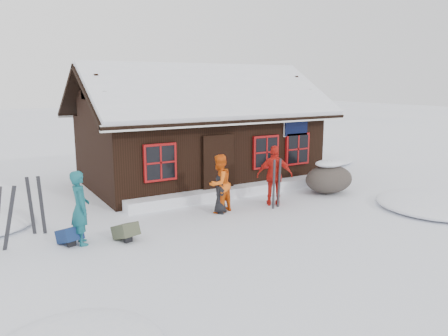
{
  "coord_description": "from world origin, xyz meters",
  "views": [
    {
      "loc": [
        -6.0,
        -9.6,
        3.7
      ],
      "look_at": [
        0.23,
        0.92,
        1.3
      ],
      "focal_mm": 35.0,
      "sensor_mm": 36.0,
      "label": 1
    }
  ],
  "objects_px": {
    "skier_crouched": "(220,194)",
    "skier_orange_right": "(275,176)",
    "boulder": "(329,178)",
    "ski_poles": "(328,178)",
    "backpack_olive": "(126,234)",
    "skier_teal": "(80,208)",
    "skier_orange_left": "(219,184)",
    "ski_pair_left": "(3,220)",
    "backpack_blue": "(70,238)"
  },
  "relations": [
    {
      "from": "skier_teal",
      "to": "boulder",
      "type": "distance_m",
      "value": 8.39
    },
    {
      "from": "backpack_blue",
      "to": "boulder",
      "type": "bearing_deg",
      "value": -12.66
    },
    {
      "from": "ski_pair_left",
      "to": "ski_poles",
      "type": "distance_m",
      "value": 9.78
    },
    {
      "from": "skier_orange_right",
      "to": "boulder",
      "type": "bearing_deg",
      "value": -140.98
    },
    {
      "from": "ski_pair_left",
      "to": "ski_poles",
      "type": "height_order",
      "value": "ski_pair_left"
    },
    {
      "from": "backpack_blue",
      "to": "ski_poles",
      "type": "bearing_deg",
      "value": -13.36
    },
    {
      "from": "skier_orange_left",
      "to": "ski_pair_left",
      "type": "distance_m",
      "value": 5.6
    },
    {
      "from": "skier_teal",
      "to": "ski_pair_left",
      "type": "xyz_separation_m",
      "value": [
        -1.57,
        0.42,
        -0.15
      ]
    },
    {
      "from": "skier_orange_left",
      "to": "backpack_blue",
      "type": "relative_size",
      "value": 2.98
    },
    {
      "from": "skier_crouched",
      "to": "ski_poles",
      "type": "height_order",
      "value": "ski_poles"
    },
    {
      "from": "skier_orange_right",
      "to": "backpack_olive",
      "type": "relative_size",
      "value": 3.16
    },
    {
      "from": "skier_orange_right",
      "to": "backpack_olive",
      "type": "distance_m",
      "value": 5.0
    },
    {
      "from": "skier_orange_left",
      "to": "boulder",
      "type": "distance_m",
      "value": 4.35
    },
    {
      "from": "skier_teal",
      "to": "ski_pair_left",
      "type": "bearing_deg",
      "value": 77.32
    },
    {
      "from": "skier_orange_left",
      "to": "ski_poles",
      "type": "distance_m",
      "value": 4.19
    },
    {
      "from": "ski_pair_left",
      "to": "backpack_olive",
      "type": "xyz_separation_m",
      "value": [
        2.52,
        -0.73,
        -0.56
      ]
    },
    {
      "from": "skier_orange_right",
      "to": "ski_poles",
      "type": "relative_size",
      "value": 1.56
    },
    {
      "from": "boulder",
      "to": "ski_poles",
      "type": "height_order",
      "value": "ski_poles"
    },
    {
      "from": "skier_crouched",
      "to": "backpack_blue",
      "type": "distance_m",
      "value": 4.3
    },
    {
      "from": "skier_orange_left",
      "to": "ski_pair_left",
      "type": "relative_size",
      "value": 1.11
    },
    {
      "from": "skier_teal",
      "to": "skier_orange_left",
      "type": "relative_size",
      "value": 1.03
    },
    {
      "from": "ski_poles",
      "to": "backpack_blue",
      "type": "height_order",
      "value": "ski_poles"
    },
    {
      "from": "boulder",
      "to": "ski_poles",
      "type": "distance_m",
      "value": 0.2
    },
    {
      "from": "skier_crouched",
      "to": "backpack_olive",
      "type": "distance_m",
      "value": 3.19
    },
    {
      "from": "skier_crouched",
      "to": "ski_pair_left",
      "type": "xyz_separation_m",
      "value": [
        -5.58,
        -0.05,
        0.16
      ]
    },
    {
      "from": "skier_orange_left",
      "to": "ski_pair_left",
      "type": "bearing_deg",
      "value": -22.13
    },
    {
      "from": "skier_crouched",
      "to": "skier_orange_right",
      "type": "bearing_deg",
      "value": -39.7
    },
    {
      "from": "skier_teal",
      "to": "ski_poles",
      "type": "height_order",
      "value": "skier_teal"
    },
    {
      "from": "skier_teal",
      "to": "ski_poles",
      "type": "xyz_separation_m",
      "value": [
        8.2,
        0.51,
        -0.32
      ]
    },
    {
      "from": "skier_teal",
      "to": "backpack_olive",
      "type": "distance_m",
      "value": 1.22
    },
    {
      "from": "ski_poles",
      "to": "backpack_blue",
      "type": "xyz_separation_m",
      "value": [
        -8.46,
        -0.41,
        -0.4
      ]
    },
    {
      "from": "skier_orange_right",
      "to": "skier_crouched",
      "type": "distance_m",
      "value": 1.88
    },
    {
      "from": "skier_crouched",
      "to": "ski_pair_left",
      "type": "distance_m",
      "value": 5.59
    },
    {
      "from": "ski_pair_left",
      "to": "backpack_olive",
      "type": "distance_m",
      "value": 2.68
    },
    {
      "from": "skier_teal",
      "to": "skier_orange_right",
      "type": "bearing_deg",
      "value": -84.14
    },
    {
      "from": "skier_crouched",
      "to": "backpack_blue",
      "type": "height_order",
      "value": "skier_crouched"
    },
    {
      "from": "ski_poles",
      "to": "skier_crouched",
      "type": "bearing_deg",
      "value": -179.53
    },
    {
      "from": "backpack_olive",
      "to": "boulder",
      "type": "bearing_deg",
      "value": -7.04
    },
    {
      "from": "skier_teal",
      "to": "boulder",
      "type": "bearing_deg",
      "value": -83.35
    },
    {
      "from": "skier_teal",
      "to": "backpack_olive",
      "type": "bearing_deg",
      "value": -105.31
    },
    {
      "from": "skier_teal",
      "to": "boulder",
      "type": "height_order",
      "value": "skier_teal"
    },
    {
      "from": "skier_orange_right",
      "to": "ski_poles",
      "type": "distance_m",
      "value": 2.39
    },
    {
      "from": "boulder",
      "to": "ski_pair_left",
      "type": "bearing_deg",
      "value": -178.85
    },
    {
      "from": "skier_teal",
      "to": "backpack_blue",
      "type": "relative_size",
      "value": 3.06
    },
    {
      "from": "skier_crouched",
      "to": "backpack_olive",
      "type": "relative_size",
      "value": 1.92
    },
    {
      "from": "skier_teal",
      "to": "skier_orange_right",
      "type": "relative_size",
      "value": 0.94
    },
    {
      "from": "skier_orange_right",
      "to": "ski_pair_left",
      "type": "xyz_separation_m",
      "value": [
        -7.42,
        0.07,
        -0.2
      ]
    },
    {
      "from": "ski_pair_left",
      "to": "backpack_blue",
      "type": "xyz_separation_m",
      "value": [
        1.32,
        -0.33,
        -0.57
      ]
    },
    {
      "from": "skier_teal",
      "to": "skier_crouched",
      "type": "xyz_separation_m",
      "value": [
        4.01,
        0.48,
        -0.31
      ]
    },
    {
      "from": "backpack_blue",
      "to": "backpack_olive",
      "type": "xyz_separation_m",
      "value": [
        1.21,
        -0.4,
        0.0
      ]
    }
  ]
}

